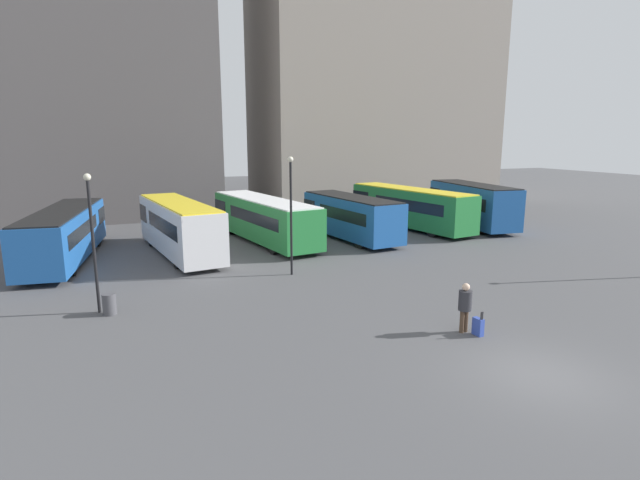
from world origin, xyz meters
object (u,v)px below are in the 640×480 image
object	(u,v)px
bus_5	(472,204)
traveler	(465,303)
bus_2	(263,218)
trash_bin	(109,304)
lamp_post_0	(291,207)
lamp_post_1	(92,232)
bus_0	(64,233)
suitcase	(478,327)
bus_3	(350,216)
bus_1	(179,226)
bus_4	(409,206)

from	to	relation	value
bus_5	traveler	world-z (taller)	bus_5
bus_2	trash_bin	bearing A→B (deg)	131.73
trash_bin	lamp_post_0	bearing A→B (deg)	18.85
lamp_post_1	lamp_post_0	bearing A→B (deg)	15.57
lamp_post_0	lamp_post_1	bearing A→B (deg)	-164.43
bus_0	lamp_post_1	world-z (taller)	lamp_post_1
traveler	suitcase	xyz separation A→B (m)	(0.29, -0.43, -0.76)
lamp_post_0	bus_3	bearing A→B (deg)	47.37
bus_0	trash_bin	xyz separation A→B (m)	(2.41, -10.63, -1.17)
bus_5	lamp_post_1	size ratio (longest dim) A/B	1.71
bus_1	lamp_post_0	world-z (taller)	lamp_post_0
bus_1	bus_4	bearing A→B (deg)	-89.77
traveler	bus_0	bearing A→B (deg)	34.18
bus_5	lamp_post_1	world-z (taller)	lamp_post_1
bus_1	bus_2	size ratio (longest dim) A/B	0.89
bus_1	bus_2	xyz separation A→B (m)	(5.70, 1.85, -0.13)
bus_1	bus_4	distance (m)	17.72
trash_bin	bus_3	bearing A→B (deg)	33.75
bus_3	suitcase	bearing A→B (deg)	163.00
traveler	bus_5	bearing A→B (deg)	-44.15
bus_5	suitcase	world-z (taller)	bus_5
bus_0	bus_3	bearing A→B (deg)	-84.04
bus_1	lamp_post_1	bearing A→B (deg)	147.59
bus_0	bus_2	distance (m)	11.94
bus_2	lamp_post_0	distance (m)	8.97
bus_0	bus_2	world-z (taller)	bus_0
bus_2	bus_3	world-z (taller)	bus_3
traveler	trash_bin	world-z (taller)	traveler
bus_0	traveler	bearing A→B (deg)	-133.12
suitcase	bus_3	bearing A→B (deg)	-15.50
bus_1	lamp_post_1	size ratio (longest dim) A/B	1.96
lamp_post_0	lamp_post_1	size ratio (longest dim) A/B	1.08
bus_0	lamp_post_1	bearing A→B (deg)	-161.43
bus_5	bus_3	bearing A→B (deg)	101.57
bus_4	trash_bin	distance (m)	24.71
bus_4	bus_0	bearing A→B (deg)	85.02
bus_3	suitcase	size ratio (longest dim) A/B	10.38
lamp_post_1	traveler	bearing A→B (deg)	-30.13
bus_2	bus_4	distance (m)	11.85
bus_4	suitcase	xyz separation A→B (m)	(-9.16, -19.56, -1.36)
bus_3	lamp_post_0	distance (m)	10.06
bus_2	suitcase	xyz separation A→B (m)	(2.67, -18.75, -1.27)
traveler	lamp_post_0	xyz separation A→B (m)	(-3.29, 9.61, 2.41)
bus_4	lamp_post_1	world-z (taller)	lamp_post_1
bus_2	trash_bin	distance (m)	15.06
bus_2	suitcase	world-z (taller)	bus_2
bus_1	bus_5	xyz separation A→B (m)	(22.38, 1.29, 0.09)
suitcase	bus_4	bearing A→B (deg)	-30.41
bus_1	lamp_post_0	bearing A→B (deg)	-153.54
suitcase	trash_bin	size ratio (longest dim) A/B	1.07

